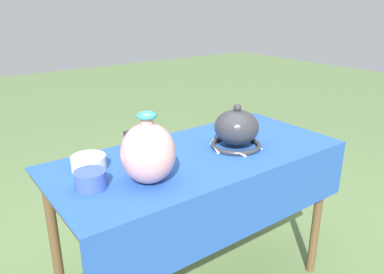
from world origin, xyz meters
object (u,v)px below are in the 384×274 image
(mosaic_tile_box, at_px, (142,142))
(pot_squat_cobalt, at_px, (90,180))
(vase_tall_bulbous, at_px, (148,153))
(vase_dome_bell, at_px, (236,130))
(bowl_shallow_celadon, at_px, (230,122))
(pot_squat_porcelain, at_px, (89,163))

(mosaic_tile_box, distance_m, pot_squat_cobalt, 0.39)
(vase_tall_bulbous, xyz_separation_m, pot_squat_cobalt, (-0.20, 0.08, -0.08))
(vase_dome_bell, height_order, bowl_shallow_celadon, vase_dome_bell)
(vase_dome_bell, xyz_separation_m, bowl_shallow_celadon, (0.16, 0.21, -0.05))
(mosaic_tile_box, bearing_deg, bowl_shallow_celadon, -3.92)
(bowl_shallow_celadon, bearing_deg, pot_squat_porcelain, -176.97)
(vase_dome_bell, xyz_separation_m, pot_squat_porcelain, (-0.66, 0.17, -0.06))
(pot_squat_porcelain, bearing_deg, mosaic_tile_box, 9.56)
(mosaic_tile_box, xyz_separation_m, pot_squat_porcelain, (-0.27, -0.05, -0.02))
(vase_tall_bulbous, height_order, bowl_shallow_celadon, vase_tall_bulbous)
(vase_tall_bulbous, relative_size, vase_dome_bell, 1.09)
(pot_squat_cobalt, bearing_deg, mosaic_tile_box, 31.76)
(vase_dome_bell, distance_m, bowl_shallow_celadon, 0.27)
(vase_dome_bell, relative_size, mosaic_tile_box, 1.99)
(bowl_shallow_celadon, bearing_deg, mosaic_tile_box, 179.70)
(mosaic_tile_box, bearing_deg, pot_squat_porcelain, -174.06)
(pot_squat_porcelain, bearing_deg, vase_tall_bulbous, -58.66)
(vase_tall_bulbous, bearing_deg, vase_dome_bell, 7.51)
(pot_squat_cobalt, height_order, pot_squat_porcelain, pot_squat_cobalt)
(vase_dome_bell, bearing_deg, vase_tall_bulbous, -172.49)
(bowl_shallow_celadon, xyz_separation_m, pot_squat_cobalt, (-0.87, -0.20, -0.00))
(vase_dome_bell, xyz_separation_m, pot_squat_cobalt, (-0.71, 0.01, -0.05))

